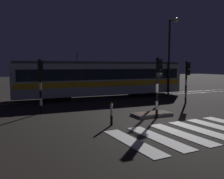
# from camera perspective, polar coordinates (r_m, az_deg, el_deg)

# --- Properties ---
(ground_plane) EXTENTS (120.00, 120.00, 0.00)m
(ground_plane) POSITION_cam_1_polar(r_m,az_deg,el_deg) (12.56, 12.26, -7.71)
(ground_plane) COLOR black
(rail_near) EXTENTS (80.00, 0.12, 0.03)m
(rail_near) POSITION_cam_1_polar(r_m,az_deg,el_deg) (21.01, -3.54, -2.23)
(rail_near) COLOR #59595E
(rail_near) RESTS_ON ground
(rail_far) EXTENTS (80.00, 0.12, 0.03)m
(rail_far) POSITION_cam_1_polar(r_m,az_deg,el_deg) (22.35, -4.83, -1.77)
(rail_far) COLOR #59595E
(rail_far) RESTS_ON ground
(crosswalk_zebra) EXTENTS (6.87, 3.99, 0.02)m
(crosswalk_zebra) POSITION_cam_1_polar(r_m,az_deg,el_deg) (11.12, 18.18, -9.54)
(crosswalk_zebra) COLOR silver
(crosswalk_zebra) RESTS_ON ground
(traffic_island) EXTENTS (2.23, 1.11, 0.18)m
(traffic_island) POSITION_cam_1_polar(r_m,az_deg,el_deg) (14.19, 9.38, -5.76)
(traffic_island) COLOR slate
(traffic_island) RESTS_ON ground
(traffic_light_corner_far_left) EXTENTS (0.36, 0.42, 3.27)m
(traffic_light_corner_far_left) POSITION_cam_1_polar(r_m,az_deg,el_deg) (15.01, -16.56, 2.65)
(traffic_light_corner_far_left) COLOR black
(traffic_light_corner_far_left) RESTS_ON ground
(traffic_light_corner_far_right) EXTENTS (0.36, 0.42, 3.23)m
(traffic_light_corner_far_right) POSITION_cam_1_polar(r_m,az_deg,el_deg) (19.11, 17.31, 3.12)
(traffic_light_corner_far_right) COLOR black
(traffic_light_corner_far_right) RESTS_ON ground
(traffic_light_median_centre) EXTENTS (0.36, 0.42, 3.31)m
(traffic_light_median_centre) POSITION_cam_1_polar(r_m,az_deg,el_deg) (13.28, 10.87, 2.56)
(traffic_light_median_centre) COLOR black
(traffic_light_median_centre) RESTS_ON ground
(street_lamp_trackside_right) EXTENTS (0.44, 1.21, 7.20)m
(street_lamp_trackside_right) POSITION_cam_1_polar(r_m,az_deg,el_deg) (23.55, 13.72, 9.56)
(street_lamp_trackside_right) COLOR black
(street_lamp_trackside_right) RESTS_ON ground
(tram) EXTENTS (15.59, 2.58, 4.15)m
(tram) POSITION_cam_1_polar(r_m,az_deg,el_deg) (21.80, -2.30, 2.63)
(tram) COLOR #B2BCC1
(tram) RESTS_ON ground
(bollard_island_edge) EXTENTS (0.12, 0.12, 1.11)m
(bollard_island_edge) POSITION_cam_1_polar(r_m,az_deg,el_deg) (11.65, -0.12, -5.80)
(bollard_island_edge) COLOR black
(bollard_island_edge) RESTS_ON ground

